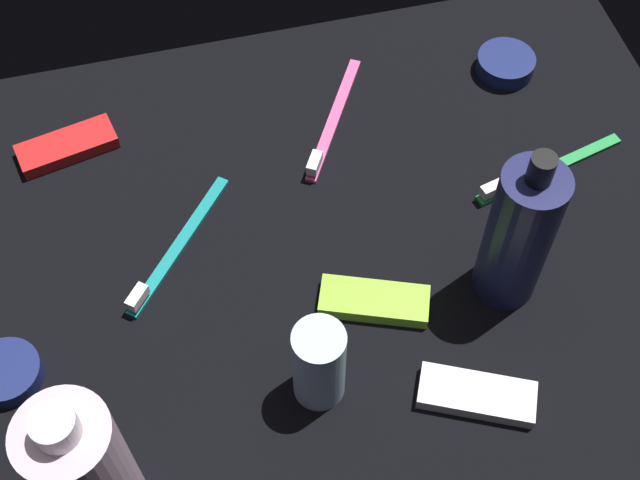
# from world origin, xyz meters

# --- Properties ---
(ground_plane) EXTENTS (0.84, 0.64, 0.01)m
(ground_plane) POSITION_xyz_m (0.00, 0.00, -0.01)
(ground_plane) COLOR black
(lotion_bottle) EXTENTS (0.06, 0.06, 0.20)m
(lotion_bottle) POSITION_xyz_m (-0.17, 0.07, 0.09)
(lotion_bottle) COLOR #1B1E4C
(lotion_bottle) RESTS_ON ground_plane
(bodywash_bottle) EXTENTS (0.07, 0.07, 0.20)m
(bodywash_bottle) POSITION_xyz_m (0.23, 0.20, 0.09)
(bodywash_bottle) COLOR silver
(bodywash_bottle) RESTS_ON ground_plane
(deodorant_stick) EXTENTS (0.05, 0.05, 0.10)m
(deodorant_stick) POSITION_xyz_m (0.03, 0.14, 0.05)
(deodorant_stick) COLOR silver
(deodorant_stick) RESTS_ON ground_plane
(toothbrush_pink) EXTENTS (0.10, 0.16, 0.02)m
(toothbrush_pink) POSITION_xyz_m (-0.05, -0.16, 0.01)
(toothbrush_pink) COLOR #E55999
(toothbrush_pink) RESTS_ON ground_plane
(toothbrush_teal) EXTENTS (0.12, 0.15, 0.02)m
(toothbrush_teal) POSITION_xyz_m (0.14, -0.04, 0.01)
(toothbrush_teal) COLOR teal
(toothbrush_teal) RESTS_ON ground_plane
(toothbrush_green) EXTENTS (0.18, 0.06, 0.02)m
(toothbrush_green) POSITION_xyz_m (-0.25, -0.04, 0.01)
(toothbrush_green) COLOR green
(toothbrush_green) RESTS_ON ground_plane
(snack_bar_red) EXTENTS (0.11, 0.06, 0.01)m
(snack_bar_red) POSITION_xyz_m (0.23, -0.20, 0.01)
(snack_bar_red) COLOR red
(snack_bar_red) RESTS_ON ground_plane
(snack_bar_white) EXTENTS (0.11, 0.08, 0.01)m
(snack_bar_white) POSITION_xyz_m (-0.10, 0.18, 0.01)
(snack_bar_white) COLOR white
(snack_bar_white) RESTS_ON ground_plane
(snack_bar_lime) EXTENTS (0.11, 0.08, 0.01)m
(snack_bar_lime) POSITION_xyz_m (-0.04, 0.07, 0.01)
(snack_bar_lime) COLOR #8CD133
(snack_bar_lime) RESTS_ON ground_plane
(cream_tin_left) EXTENTS (0.06, 0.06, 0.02)m
(cream_tin_left) POSITION_xyz_m (0.31, 0.06, 0.01)
(cream_tin_left) COLOR navy
(cream_tin_left) RESTS_ON ground_plane
(cream_tin_right) EXTENTS (0.07, 0.07, 0.02)m
(cream_tin_right) POSITION_xyz_m (-0.27, -0.19, 0.01)
(cream_tin_right) COLOR navy
(cream_tin_right) RESTS_ON ground_plane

